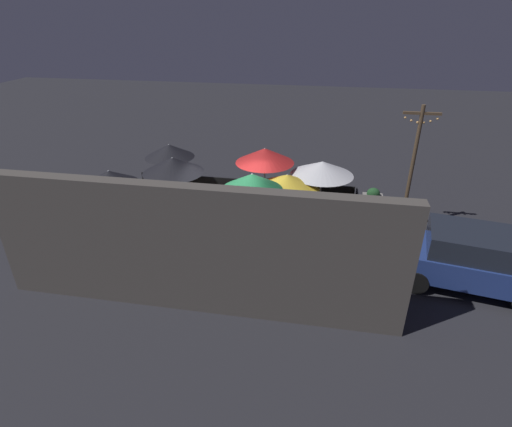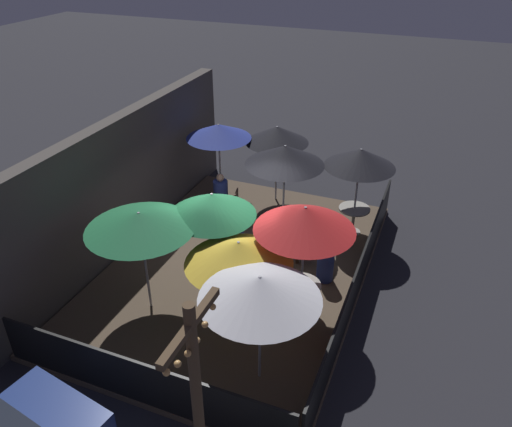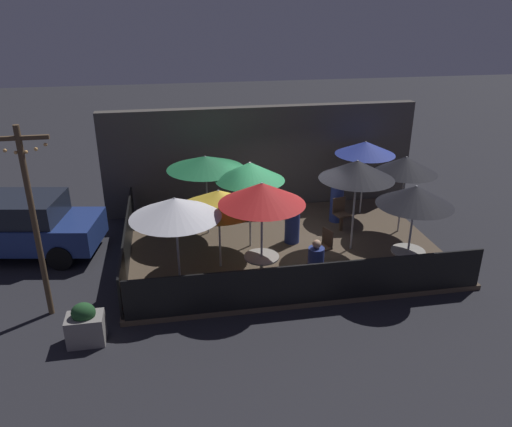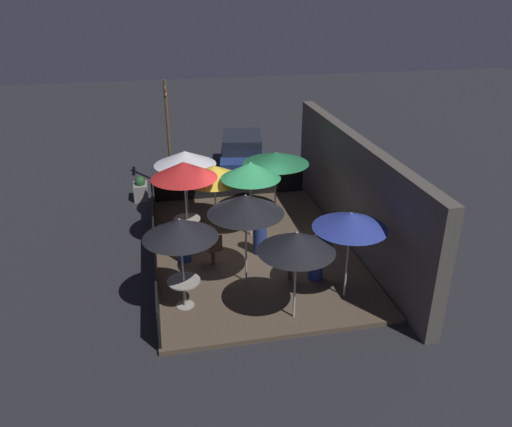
% 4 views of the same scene
% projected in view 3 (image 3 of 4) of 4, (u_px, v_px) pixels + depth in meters
% --- Properties ---
extents(ground_plane, '(60.00, 60.00, 0.00)m').
position_uv_depth(ground_plane, '(282.00, 249.00, 13.58)').
color(ground_plane, '#26262B').
extents(patio_deck, '(8.21, 5.69, 0.12)m').
position_uv_depth(patio_deck, '(282.00, 247.00, 13.56)').
color(patio_deck, brown).
rests_on(patio_deck, ground_plane).
extents(building_wall, '(9.81, 0.36, 3.29)m').
position_uv_depth(building_wall, '(262.00, 159.00, 15.71)').
color(building_wall, '#4C4742').
rests_on(building_wall, ground_plane).
extents(fence_front, '(8.01, 0.05, 0.95)m').
position_uv_depth(fence_front, '(312.00, 283.00, 10.81)').
color(fence_front, black).
rests_on(fence_front, patio_deck).
extents(fence_side_left, '(0.05, 5.49, 0.95)m').
position_uv_depth(fence_side_left, '(127.00, 241.00, 12.68)').
color(fence_side_left, black).
rests_on(fence_side_left, patio_deck).
extents(patio_umbrella_0, '(1.94, 1.94, 2.50)m').
position_uv_depth(patio_umbrella_0, '(262.00, 194.00, 10.86)').
color(patio_umbrella_0, '#B2B2B7').
rests_on(patio_umbrella_0, patio_deck).
extents(patio_umbrella_1, '(1.73, 1.73, 2.33)m').
position_uv_depth(patio_umbrella_1, '(416.00, 196.00, 11.16)').
color(patio_umbrella_1, '#B2B2B7').
rests_on(patio_umbrella_1, patio_deck).
extents(patio_umbrella_2, '(1.91, 1.91, 2.46)m').
position_uv_depth(patio_umbrella_2, '(357.00, 170.00, 12.48)').
color(patio_umbrella_2, '#B2B2B7').
rests_on(patio_umbrella_2, patio_deck).
extents(patio_umbrella_3, '(2.12, 2.12, 2.28)m').
position_uv_depth(patio_umbrella_3, '(206.00, 163.00, 13.44)').
color(patio_umbrella_3, '#B2B2B7').
rests_on(patio_umbrella_3, patio_deck).
extents(patio_umbrella_4, '(1.79, 1.79, 2.28)m').
position_uv_depth(patio_umbrella_4, '(365.00, 148.00, 14.78)').
color(patio_umbrella_4, '#B2B2B7').
rests_on(patio_umbrella_4, patio_deck).
extents(patio_umbrella_5, '(1.79, 1.79, 2.36)m').
position_uv_depth(patio_umbrella_5, '(250.00, 171.00, 12.68)').
color(patio_umbrella_5, '#B2B2B7').
rests_on(patio_umbrella_5, patio_deck).
extents(patio_umbrella_6, '(1.75, 1.75, 2.22)m').
position_uv_depth(patio_umbrella_6, '(406.00, 165.00, 13.58)').
color(patio_umbrella_6, '#B2B2B7').
rests_on(patio_umbrella_6, patio_deck).
extents(patio_umbrella_7, '(2.02, 2.02, 2.22)m').
position_uv_depth(patio_umbrella_7, '(175.00, 208.00, 10.79)').
color(patio_umbrella_7, '#B2B2B7').
rests_on(patio_umbrella_7, patio_deck).
extents(patio_umbrella_8, '(2.02, 2.02, 2.03)m').
position_uv_depth(patio_umbrella_8, '(219.00, 200.00, 11.78)').
color(patio_umbrella_8, '#B2B2B7').
rests_on(patio_umbrella_8, patio_deck).
extents(dining_table_0, '(0.81, 0.81, 0.71)m').
position_uv_depth(dining_table_0, '(262.00, 262.00, 11.52)').
color(dining_table_0, '#9E998E').
rests_on(dining_table_0, patio_deck).
extents(dining_table_1, '(0.79, 0.79, 0.72)m').
position_uv_depth(dining_table_1, '(407.00, 256.00, 11.77)').
color(dining_table_1, '#9E998E').
rests_on(dining_table_1, patio_deck).
extents(patio_chair_0, '(0.51, 0.51, 0.95)m').
position_uv_depth(patio_chair_0, '(323.00, 246.00, 12.34)').
color(patio_chair_0, '#4C3828').
rests_on(patio_chair_0, patio_deck).
extents(patio_chair_1, '(0.48, 0.48, 0.96)m').
position_uv_depth(patio_chair_1, '(341.00, 213.00, 14.26)').
color(patio_chair_1, '#4C3828').
rests_on(patio_chair_1, patio_deck).
extents(patron_0, '(0.46, 0.46, 1.31)m').
position_uv_depth(patron_0, '(337.00, 203.00, 14.81)').
color(patron_0, navy).
rests_on(patron_0, patio_deck).
extents(patron_1, '(0.43, 0.43, 1.11)m').
position_uv_depth(patron_1, '(316.00, 264.00, 11.58)').
color(patron_1, navy).
rests_on(patron_1, patio_deck).
extents(patron_2, '(0.45, 0.45, 1.15)m').
position_uv_depth(patron_2, '(292.00, 225.00, 13.54)').
color(patron_2, navy).
rests_on(patron_2, patio_deck).
extents(planter_box, '(0.72, 0.50, 0.90)m').
position_uv_depth(planter_box, '(85.00, 325.00, 9.75)').
color(planter_box, gray).
rests_on(planter_box, ground_plane).
extents(light_post, '(1.10, 0.12, 4.13)m').
position_uv_depth(light_post, '(33.00, 216.00, 9.91)').
color(light_post, brown).
rests_on(light_post, ground_plane).
extents(parked_car_0, '(4.29, 2.37, 1.62)m').
position_uv_depth(parked_car_0, '(20.00, 225.00, 12.99)').
color(parked_car_0, navy).
rests_on(parked_car_0, ground_plane).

